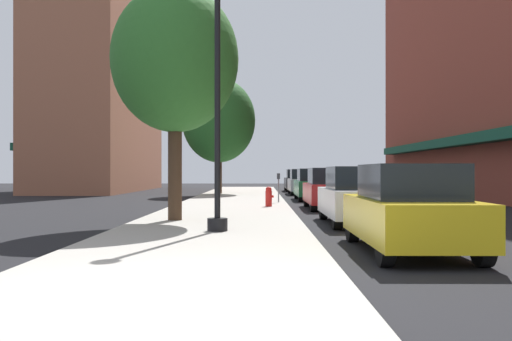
{
  "coord_description": "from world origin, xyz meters",
  "views": [
    {
      "loc": [
        1.22,
        -6.63,
        1.53
      ],
      "look_at": [
        1.0,
        23.12,
        1.56
      ],
      "focal_mm": 39.67,
      "sensor_mm": 36.0,
      "label": 1
    }
  ],
  "objects_px": {
    "tree_mid": "(175,60)",
    "car_green": "(313,185)",
    "car_white": "(357,196)",
    "car_black": "(297,181)",
    "fire_hydrant": "(269,196)",
    "lamppost": "(217,100)",
    "parking_meter_near": "(278,184)",
    "tree_near": "(219,121)",
    "car_red": "(329,189)",
    "car_silver": "(303,182)",
    "car_yellow": "(408,210)"
  },
  "relations": [
    {
      "from": "tree_mid",
      "to": "car_white",
      "type": "bearing_deg",
      "value": -0.12
    },
    {
      "from": "lamppost",
      "to": "car_red",
      "type": "bearing_deg",
      "value": 68.22
    },
    {
      "from": "tree_mid",
      "to": "car_yellow",
      "type": "relative_size",
      "value": 1.57
    },
    {
      "from": "fire_hydrant",
      "to": "car_silver",
      "type": "distance_m",
      "value": 14.53
    },
    {
      "from": "lamppost",
      "to": "car_silver",
      "type": "bearing_deg",
      "value": 80.88
    },
    {
      "from": "tree_mid",
      "to": "car_red",
      "type": "relative_size",
      "value": 1.57
    },
    {
      "from": "car_green",
      "to": "car_silver",
      "type": "distance_m",
      "value": 7.27
    },
    {
      "from": "parking_meter_near",
      "to": "lamppost",
      "type": "bearing_deg",
      "value": -98.5
    },
    {
      "from": "parking_meter_near",
      "to": "car_white",
      "type": "xyz_separation_m",
      "value": [
        1.95,
        -9.34,
        -0.14
      ]
    },
    {
      "from": "parking_meter_near",
      "to": "car_silver",
      "type": "distance_m",
      "value": 11.45
    },
    {
      "from": "fire_hydrant",
      "to": "tree_near",
      "type": "distance_m",
      "value": 13.92
    },
    {
      "from": "lamppost",
      "to": "car_white",
      "type": "bearing_deg",
      "value": 37.92
    },
    {
      "from": "car_white",
      "to": "car_black",
      "type": "height_order",
      "value": "same"
    },
    {
      "from": "fire_hydrant",
      "to": "tree_near",
      "type": "relative_size",
      "value": 0.11
    },
    {
      "from": "car_green",
      "to": "car_white",
      "type": "bearing_deg",
      "value": -91.0
    },
    {
      "from": "fire_hydrant",
      "to": "car_black",
      "type": "bearing_deg",
      "value": 83.09
    },
    {
      "from": "car_yellow",
      "to": "car_black",
      "type": "height_order",
      "value": "same"
    },
    {
      "from": "lamppost",
      "to": "parking_meter_near",
      "type": "distance_m",
      "value": 12.63
    },
    {
      "from": "parking_meter_near",
      "to": "car_red",
      "type": "xyz_separation_m",
      "value": [
        1.95,
        -2.81,
        -0.14
      ]
    },
    {
      "from": "car_yellow",
      "to": "car_green",
      "type": "height_order",
      "value": "same"
    },
    {
      "from": "tree_near",
      "to": "car_silver",
      "type": "relative_size",
      "value": 1.69
    },
    {
      "from": "car_silver",
      "to": "tree_near",
      "type": "bearing_deg",
      "value": -163.88
    },
    {
      "from": "tree_near",
      "to": "car_black",
      "type": "height_order",
      "value": "tree_near"
    },
    {
      "from": "car_red",
      "to": "car_green",
      "type": "bearing_deg",
      "value": 90.01
    },
    {
      "from": "car_yellow",
      "to": "car_white",
      "type": "height_order",
      "value": "same"
    },
    {
      "from": "fire_hydrant",
      "to": "car_green",
      "type": "relative_size",
      "value": 0.18
    },
    {
      "from": "tree_near",
      "to": "car_white",
      "type": "bearing_deg",
      "value": -74.35
    },
    {
      "from": "car_green",
      "to": "tree_mid",
      "type": "bearing_deg",
      "value": -112.43
    },
    {
      "from": "tree_mid",
      "to": "car_green",
      "type": "height_order",
      "value": "tree_mid"
    },
    {
      "from": "parking_meter_near",
      "to": "car_black",
      "type": "xyz_separation_m",
      "value": [
        1.95,
        17.07,
        -0.14
      ]
    },
    {
      "from": "parking_meter_near",
      "to": "tree_near",
      "type": "bearing_deg",
      "value": 109.16
    },
    {
      "from": "fire_hydrant",
      "to": "tree_mid",
      "type": "height_order",
      "value": "tree_mid"
    },
    {
      "from": "car_yellow",
      "to": "car_red",
      "type": "distance_m",
      "value": 12.18
    },
    {
      "from": "car_red",
      "to": "lamppost",
      "type": "bearing_deg",
      "value": -111.77
    },
    {
      "from": "car_white",
      "to": "parking_meter_near",
      "type": "bearing_deg",
      "value": 101.3
    },
    {
      "from": "car_green",
      "to": "car_black",
      "type": "xyz_separation_m",
      "value": [
        0.0,
        13.06,
        0.0
      ]
    },
    {
      "from": "fire_hydrant",
      "to": "tree_mid",
      "type": "distance_m",
      "value": 8.07
    },
    {
      "from": "tree_mid",
      "to": "car_silver",
      "type": "height_order",
      "value": "tree_mid"
    },
    {
      "from": "car_white",
      "to": "car_green",
      "type": "height_order",
      "value": "same"
    },
    {
      "from": "parking_meter_near",
      "to": "tree_near",
      "type": "relative_size",
      "value": 0.18
    },
    {
      "from": "car_red",
      "to": "car_silver",
      "type": "height_order",
      "value": "same"
    },
    {
      "from": "lamppost",
      "to": "car_yellow",
      "type": "height_order",
      "value": "lamppost"
    },
    {
      "from": "tree_mid",
      "to": "car_yellow",
      "type": "bearing_deg",
      "value": -47.26
    },
    {
      "from": "tree_mid",
      "to": "car_green",
      "type": "xyz_separation_m",
      "value": [
        5.24,
        13.34,
        -3.92
      ]
    },
    {
      "from": "car_green",
      "to": "car_red",
      "type": "bearing_deg",
      "value": -91.0
    },
    {
      "from": "car_yellow",
      "to": "car_green",
      "type": "relative_size",
      "value": 1.0
    },
    {
      "from": "parking_meter_near",
      "to": "car_yellow",
      "type": "relative_size",
      "value": 0.3
    },
    {
      "from": "lamppost",
      "to": "car_green",
      "type": "height_order",
      "value": "lamppost"
    },
    {
      "from": "tree_near",
      "to": "car_silver",
      "type": "bearing_deg",
      "value": 14.4
    },
    {
      "from": "car_white",
      "to": "car_green",
      "type": "distance_m",
      "value": 13.35
    }
  ]
}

